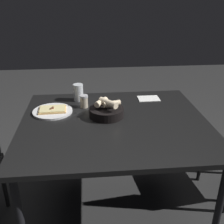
{
  "coord_description": "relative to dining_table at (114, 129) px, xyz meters",
  "views": [
    {
      "loc": [
        -0.16,
        -1.53,
        1.51
      ],
      "look_at": [
        -0.01,
        0.08,
        0.77
      ],
      "focal_mm": 43.5,
      "sensor_mm": 36.0,
      "label": 1
    }
  ],
  "objects": [
    {
      "name": "pepper_shaker",
      "position": [
        -0.19,
        0.24,
        0.1
      ],
      "size": [
        0.06,
        0.06,
        0.09
      ],
      "color": "#BFB299",
      "rests_on": "dining_table"
    },
    {
      "name": "napkin",
      "position": [
        0.3,
        0.35,
        0.06
      ],
      "size": [
        0.16,
        0.12,
        0.0
      ],
      "color": "white",
      "rests_on": "dining_table"
    },
    {
      "name": "beer_glass",
      "position": [
        -0.23,
        0.37,
        0.11
      ],
      "size": [
        0.07,
        0.07,
        0.13
      ],
      "color": "silver",
      "rests_on": "dining_table"
    },
    {
      "name": "pizza_plate",
      "position": [
        -0.4,
        0.17,
        0.07
      ],
      "size": [
        0.27,
        0.27,
        0.04
      ],
      "color": "white",
      "rests_on": "dining_table"
    },
    {
      "name": "ground",
      "position": [
        0.0,
        0.0,
        -0.69
      ],
      "size": [
        8.0,
        8.0,
        0.0
      ],
      "primitive_type": "plane",
      "color": "#2B2B2B"
    },
    {
      "name": "dining_table",
      "position": [
        0.0,
        0.0,
        0.0
      ],
      "size": [
        1.19,
        1.03,
        0.74
      ],
      "color": "black",
      "rests_on": "ground"
    },
    {
      "name": "bread_basket",
      "position": [
        -0.04,
        0.07,
        0.1
      ],
      "size": [
        0.23,
        0.23,
        0.13
      ],
      "color": "black",
      "rests_on": "dining_table"
    }
  ]
}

